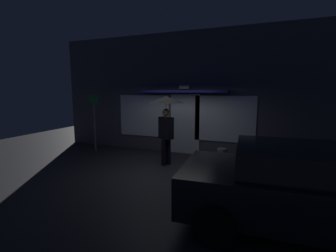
# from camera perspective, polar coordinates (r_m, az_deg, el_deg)

# --- Properties ---
(ground_plane) EXTENTS (18.00, 18.00, 0.00)m
(ground_plane) POSITION_cam_1_polar(r_m,az_deg,el_deg) (6.98, -1.34, -10.85)
(ground_plane) COLOR #26262B
(building_facade) EXTENTS (10.47, 1.00, 4.42)m
(building_facade) POSITION_cam_1_polar(r_m,az_deg,el_deg) (8.80, 4.46, 7.62)
(building_facade) COLOR #4C4C56
(building_facade) RESTS_ON ground
(person_with_umbrella) EXTENTS (1.11, 1.11, 2.15)m
(person_with_umbrella) POSITION_cam_1_polar(r_m,az_deg,el_deg) (7.24, -0.49, 3.52)
(person_with_umbrella) COLOR black
(person_with_umbrella) RESTS_ON ground
(parked_car) EXTENTS (4.29, 2.22, 1.41)m
(parked_car) POSITION_cam_1_polar(r_m,az_deg,el_deg) (4.61, 31.24, -12.72)
(parked_car) COLOR black
(parked_car) RESTS_ON ground
(street_sign_post) EXTENTS (0.40, 0.07, 2.25)m
(street_sign_post) POSITION_cam_1_polar(r_m,az_deg,el_deg) (9.49, -17.41, 1.84)
(street_sign_post) COLOR #595B60
(street_sign_post) RESTS_ON ground
(sidewalk_bollard) EXTENTS (0.30, 0.30, 0.46)m
(sidewalk_bollard) POSITION_cam_1_polar(r_m,az_deg,el_deg) (7.92, 12.88, -6.97)
(sidewalk_bollard) COLOR slate
(sidewalk_bollard) RESTS_ON ground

